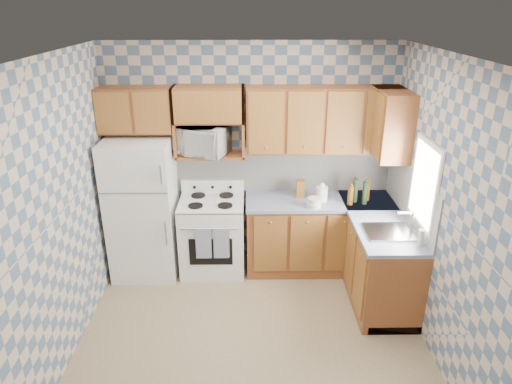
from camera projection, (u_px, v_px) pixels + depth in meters
floor at (252, 336)px, 4.56m from camera, size 3.40×3.40×0.00m
back_wall at (251, 157)px, 5.51m from camera, size 3.40×0.02×2.70m
right_wall at (442, 213)px, 4.06m from camera, size 0.02×3.20×2.70m
backsplash_back at (284, 169)px, 5.56m from camera, size 2.60×0.02×0.56m
backsplash_right at (410, 194)px, 4.85m from camera, size 0.02×1.60×0.56m
refrigerator at (143, 208)px, 5.37m from camera, size 0.75×0.70×1.68m
stove_body at (213, 236)px, 5.55m from camera, size 0.76×0.65×0.90m
cooktop at (211, 202)px, 5.38m from camera, size 0.76×0.65×0.02m
backguard at (213, 186)px, 5.59m from camera, size 0.76×0.08×0.17m
dish_towel_left at (204, 243)px, 5.20m from camera, size 0.18×0.02×0.38m
dish_towel_right at (221, 243)px, 5.20m from camera, size 0.18×0.02×0.38m
base_cabinets_back at (318, 235)px, 5.60m from camera, size 1.75×0.60×0.88m
base_cabinets_right at (375, 256)px, 5.14m from camera, size 0.60×1.60×0.88m
countertop_back at (321, 201)px, 5.41m from camera, size 1.77×0.63×0.04m
countertop_right at (379, 219)px, 4.96m from camera, size 0.63×1.60×0.04m
upper_cabinets_back at (323, 120)px, 5.17m from camera, size 1.75×0.33×0.74m
upper_cabinets_fridge at (136, 110)px, 5.10m from camera, size 0.82×0.33×0.50m
upper_cabinets_right at (390, 123)px, 5.01m from camera, size 0.33×0.70×0.74m
microwave_shelf at (211, 155)px, 5.32m from camera, size 0.80×0.33×0.03m
microwave at (202, 140)px, 5.25m from camera, size 0.69×0.57×0.33m
sink at (389, 232)px, 4.63m from camera, size 0.48×0.40×0.03m
window at (424, 184)px, 4.43m from camera, size 0.02×0.66×0.86m
bottle_0 at (355, 190)px, 5.30m from camera, size 0.06×0.06×0.29m
bottle_1 at (365, 193)px, 5.25m from camera, size 0.06×0.06×0.27m
bottle_2 at (367, 190)px, 5.34m from camera, size 0.06×0.06×0.25m
bottle_3 at (350, 195)px, 5.23m from camera, size 0.06×0.06×0.23m
knife_block at (300, 188)px, 5.44m from camera, size 0.10×0.10×0.21m
electric_kettle at (322, 194)px, 5.34m from camera, size 0.14×0.14×0.17m
food_containers at (314, 203)px, 5.19m from camera, size 0.17×0.17×0.11m
soap_bottle at (421, 238)px, 4.35m from camera, size 0.06×0.06×0.17m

